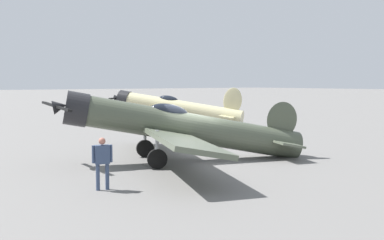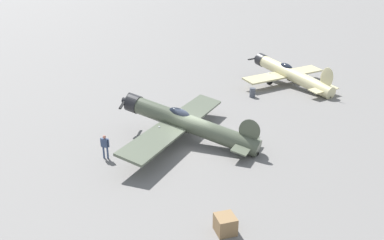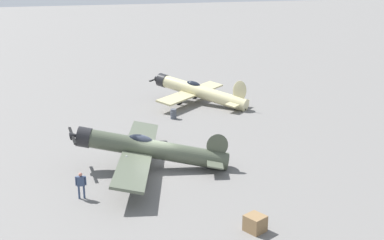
# 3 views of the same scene
# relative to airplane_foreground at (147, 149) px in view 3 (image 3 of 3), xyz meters

# --- Properties ---
(ground_plane) EXTENTS (400.00, 400.00, 0.00)m
(ground_plane) POSITION_rel_airplane_foreground_xyz_m (0.52, -0.21, -1.49)
(ground_plane) COLOR slate
(airplane_foreground) EXTENTS (10.53, 12.77, 3.24)m
(airplane_foreground) POSITION_rel_airplane_foreground_xyz_m (0.00, 0.00, 0.00)
(airplane_foreground) COLOR #4C5442
(airplane_foreground) RESTS_ON ground_plane
(airplane_mid_apron) EXTENTS (9.73, 10.54, 3.22)m
(airplane_mid_apron) POSITION_rel_airplane_foreground_xyz_m (10.37, 15.34, -0.16)
(airplane_mid_apron) COLOR beige
(airplane_mid_apron) RESTS_ON ground_plane
(ground_crew_mechanic) EXTENTS (0.64, 0.35, 1.69)m
(ground_crew_mechanic) POSITION_rel_airplane_foreground_xyz_m (-5.15, -2.99, -0.47)
(ground_crew_mechanic) COLOR #384766
(ground_crew_mechanic) RESTS_ON ground_plane
(equipment_crate) EXTENTS (1.21, 1.24, 0.89)m
(equipment_crate) POSITION_rel_airplane_foreground_xyz_m (2.62, -10.43, -1.05)
(equipment_crate) COLOR olive
(equipment_crate) RESTS_ON ground_plane
(fuel_drum) EXTENTS (0.61, 0.61, 0.93)m
(fuel_drum) POSITION_rel_airplane_foreground_xyz_m (6.00, 10.98, -1.03)
(fuel_drum) COLOR #474C56
(fuel_drum) RESTS_ON ground_plane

